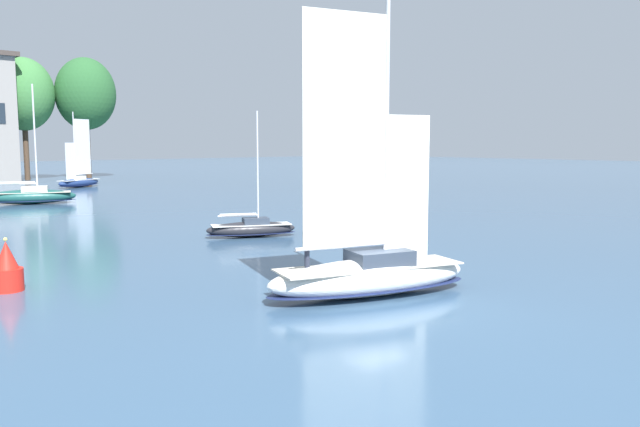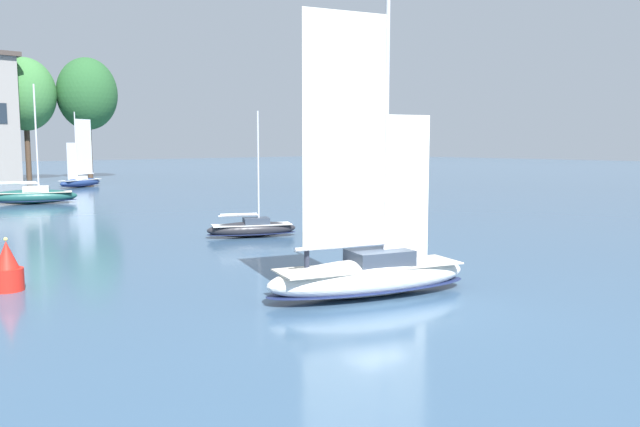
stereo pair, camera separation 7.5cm
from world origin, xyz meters
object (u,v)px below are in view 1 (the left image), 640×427
tree_shore_right (86,94)px  sailboat_moored_mid_channel (79,181)px  sailboat_moored_far_slip (251,228)px  sailboat_moored_near_marina (31,196)px  tree_shore_center (23,94)px  sailboat_main (370,271)px  channel_buoy (7,270)px

tree_shore_right → sailboat_moored_mid_channel: bearing=-114.8°
sailboat_moored_far_slip → sailboat_moored_near_marina: bearing=96.5°
tree_shore_center → sailboat_moored_mid_channel: bearing=-89.8°
tree_shore_center → sailboat_moored_mid_channel: tree_shore_center is taller
sailboat_moored_near_marina → sailboat_moored_far_slip: 32.79m
tree_shore_center → sailboat_moored_far_slip: tree_shore_center is taller
sailboat_main → channel_buoy: 14.89m
tree_shore_right → sailboat_moored_mid_channel: size_ratio=1.99×
tree_shore_center → sailboat_moored_far_slip: (-8.74, -75.23, -13.29)m
sailboat_moored_far_slip → channel_buoy: 17.13m
sailboat_main → tree_shore_right: bearing=75.1°
tree_shore_center → sailboat_moored_near_marina: tree_shore_center is taller
tree_shore_right → sailboat_moored_mid_channel: tree_shore_right is taller
sailboat_moored_near_marina → channel_buoy: (-12.49, -38.11, 0.09)m
tree_shore_center → channel_buoy: bearing=-107.2°
sailboat_moored_near_marina → channel_buoy: size_ratio=5.29×
sailboat_main → channel_buoy: size_ratio=5.40×
tree_shore_right → sailboat_moored_near_marina: size_ratio=1.72×
channel_buoy → tree_shore_right: bearing=66.5°
tree_shore_center → sailboat_moored_near_marina: 46.31m
tree_shore_right → sailboat_moored_near_marina: (-21.90, -40.83, -13.46)m
tree_shore_center → sailboat_moored_mid_channel: 25.66m
sailboat_main → tree_shore_center: bearing=81.1°
tree_shore_right → channel_buoy: 87.13m
sailboat_moored_near_marina → tree_shore_right: bearing=61.8°
sailboat_moored_mid_channel → sailboat_moored_far_slip: size_ratio=1.26×
sailboat_moored_mid_channel → sailboat_moored_far_slip: sailboat_moored_mid_channel is taller
tree_shore_center → sailboat_main: tree_shore_center is taller
sailboat_moored_near_marina → sailboat_main: bearing=-92.2°
sailboat_moored_far_slip → sailboat_main: bearing=-109.3°
tree_shore_right → sailboat_main: 93.42m
channel_buoy → sailboat_main: bearing=-44.4°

